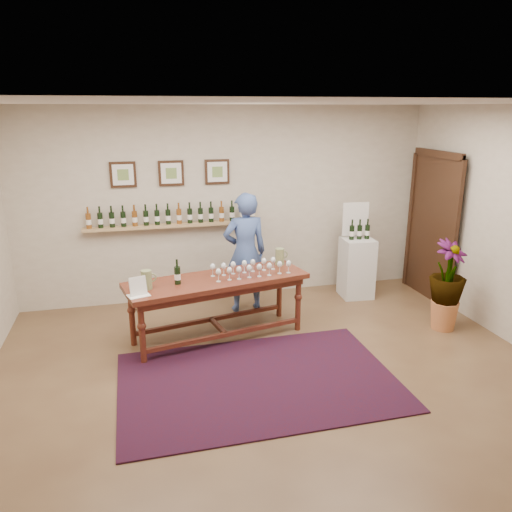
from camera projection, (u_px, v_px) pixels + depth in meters
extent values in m
plane|color=brown|center=(274.00, 374.00, 5.37)|extent=(6.00, 6.00, 0.00)
plane|color=beige|center=(228.00, 204.00, 7.29)|extent=(6.00, 0.00, 6.00)
plane|color=beige|center=(407.00, 374.00, 2.64)|extent=(6.00, 0.00, 6.00)
plane|color=beige|center=(277.00, 103.00, 4.57)|extent=(6.00, 6.00, 0.00)
cube|color=tan|center=(174.00, 225.00, 7.09)|extent=(2.50, 0.16, 0.04)
cube|color=black|center=(435.00, 228.00, 7.33)|extent=(0.10, 1.00, 2.10)
cube|color=black|center=(432.00, 229.00, 7.32)|extent=(0.04, 1.12, 2.22)
cube|color=black|center=(123.00, 175.00, 6.79)|extent=(0.35, 0.03, 0.35)
cube|color=silver|center=(123.00, 175.00, 6.78)|extent=(0.28, 0.01, 0.28)
cube|color=olive|center=(123.00, 175.00, 6.77)|extent=(0.15, 0.00, 0.15)
cube|color=black|center=(171.00, 173.00, 6.94)|extent=(0.35, 0.03, 0.35)
cube|color=silver|center=(171.00, 173.00, 6.93)|extent=(0.28, 0.01, 0.28)
cube|color=olive|center=(171.00, 173.00, 6.92)|extent=(0.15, 0.00, 0.15)
cube|color=black|center=(217.00, 172.00, 7.10)|extent=(0.35, 0.03, 0.35)
cube|color=silver|center=(217.00, 172.00, 7.08)|extent=(0.28, 0.01, 0.28)
cube|color=olive|center=(217.00, 172.00, 7.08)|extent=(0.15, 0.00, 0.15)
cube|color=#410B10|center=(258.00, 381.00, 5.23)|extent=(2.87, 1.92, 0.02)
cube|color=#421E10|center=(217.00, 280.00, 6.03)|extent=(2.30, 1.14, 0.06)
cube|color=#421E10|center=(217.00, 286.00, 6.05)|extent=(2.15, 1.00, 0.10)
cylinder|color=#421E10|center=(142.00, 334.00, 5.51)|extent=(0.08, 0.08, 0.72)
cylinder|color=#421E10|center=(298.00, 304.00, 6.35)|extent=(0.08, 0.08, 0.72)
cylinder|color=#421E10|center=(132.00, 317.00, 5.94)|extent=(0.08, 0.08, 0.72)
cylinder|color=#421E10|center=(279.00, 291.00, 6.78)|extent=(0.08, 0.08, 0.72)
cube|color=#421E10|center=(226.00, 334.00, 5.99)|extent=(1.97, 0.46, 0.05)
cube|color=#421E10|center=(211.00, 319.00, 6.42)|extent=(1.97, 0.46, 0.05)
cube|color=#421E10|center=(218.00, 327.00, 6.20)|extent=(0.15, 0.50, 0.05)
cube|color=silver|center=(138.00, 286.00, 5.45)|extent=(0.27, 0.23, 0.21)
cube|color=silver|center=(357.00, 268.00, 7.49)|extent=(0.48, 0.48, 0.90)
cube|color=silver|center=(355.00, 219.00, 7.40)|extent=(0.40, 0.05, 0.55)
cone|color=#BD6F3F|center=(444.00, 315.00, 6.44)|extent=(0.35, 0.35, 0.37)
imported|color=black|center=(448.00, 278.00, 6.29)|extent=(0.70, 0.70, 0.64)
imported|color=#3A528B|center=(245.00, 253.00, 6.87)|extent=(0.62, 0.42, 1.67)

